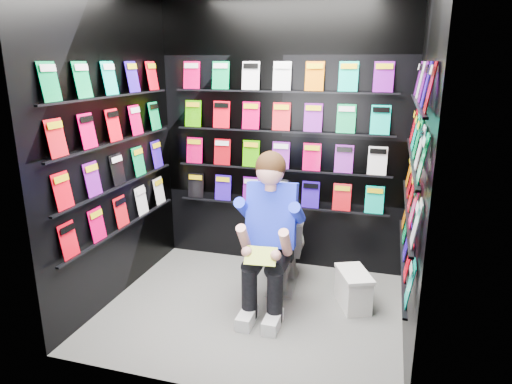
% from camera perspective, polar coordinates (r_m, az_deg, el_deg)
% --- Properties ---
extents(floor, '(2.40, 2.40, 0.00)m').
position_cam_1_polar(floor, '(3.92, -0.53, -14.49)').
color(floor, slate).
rests_on(floor, ground).
extents(wall_back, '(2.40, 0.04, 2.60)m').
position_cam_1_polar(wall_back, '(4.40, 3.25, 6.98)').
color(wall_back, black).
rests_on(wall_back, floor).
extents(wall_front, '(2.40, 0.04, 2.60)m').
position_cam_1_polar(wall_front, '(2.53, -7.22, 0.11)').
color(wall_front, black).
rests_on(wall_front, floor).
extents(wall_left, '(0.04, 2.00, 2.60)m').
position_cam_1_polar(wall_left, '(3.96, -17.51, 5.26)').
color(wall_left, black).
rests_on(wall_left, floor).
extents(wall_right, '(0.04, 2.00, 2.60)m').
position_cam_1_polar(wall_right, '(3.31, 19.75, 3.05)').
color(wall_right, black).
rests_on(wall_right, floor).
extents(comics_back, '(2.10, 0.06, 1.37)m').
position_cam_1_polar(comics_back, '(4.37, 3.16, 6.98)').
color(comics_back, red).
rests_on(comics_back, wall_back).
extents(comics_left, '(0.06, 1.70, 1.37)m').
position_cam_1_polar(comics_left, '(3.94, -17.15, 5.32)').
color(comics_left, red).
rests_on(comics_left, wall_left).
extents(comics_right, '(0.06, 1.70, 1.37)m').
position_cam_1_polar(comics_right, '(3.30, 19.24, 3.17)').
color(comics_right, red).
rests_on(comics_right, wall_right).
extents(toilet, '(0.49, 0.79, 0.73)m').
position_cam_1_polar(toilet, '(4.19, 3.34, -6.74)').
color(toilet, white).
rests_on(toilet, floor).
extents(longbox, '(0.34, 0.43, 0.28)m').
position_cam_1_polar(longbox, '(3.99, 12.05, -11.95)').
color(longbox, white).
rests_on(longbox, floor).
extents(longbox_lid, '(0.36, 0.45, 0.03)m').
position_cam_1_polar(longbox_lid, '(3.92, 12.18, -9.94)').
color(longbox_lid, white).
rests_on(longbox_lid, longbox).
extents(reader, '(0.61, 0.84, 1.45)m').
position_cam_1_polar(reader, '(3.70, 2.10, -3.01)').
color(reader, '#2031E9').
rests_on(reader, toilet).
extents(held_comic, '(0.25, 0.16, 0.10)m').
position_cam_1_polar(held_comic, '(3.46, 0.60, -8.00)').
color(held_comic, green).
rests_on(held_comic, reader).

